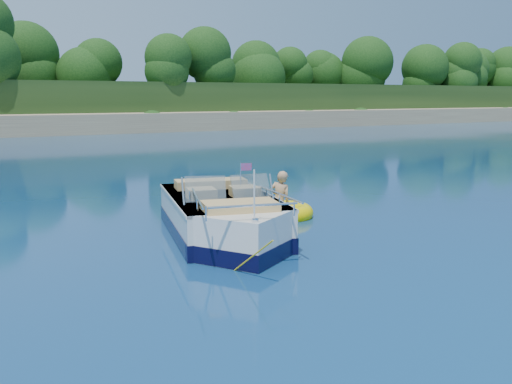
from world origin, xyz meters
TOP-DOWN VIEW (x-y plane):
  - ground at (0.00, 0.00)m, footprint 160.00×160.00m
  - shoreline at (0.00, 63.77)m, footprint 170.00×59.00m
  - treeline at (0.04, 41.01)m, footprint 150.00×7.12m
  - motorboat at (-2.83, 1.58)m, footprint 2.85×5.55m
  - tow_tube at (-0.70, 2.83)m, footprint 1.78×1.78m
  - boy at (-0.77, 2.87)m, footprint 0.72×0.86m

SIDE VIEW (x-z plane):
  - ground at x=0.00m, z-range 0.00..0.00m
  - boy at x=-0.77m, z-range -0.78..0.78m
  - tow_tube at x=-0.70m, z-range -0.10..0.30m
  - motorboat at x=-2.83m, z-range -0.57..1.30m
  - shoreline at x=0.00m, z-range -2.02..3.98m
  - treeline at x=0.04m, z-range 1.45..9.64m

